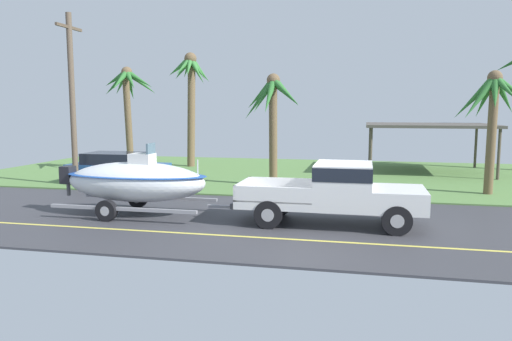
# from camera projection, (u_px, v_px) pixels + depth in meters

# --- Properties ---
(ground) EXTENTS (36.00, 22.00, 0.11)m
(ground) POSITION_uv_depth(u_px,v_px,m) (330.00, 183.00, 22.43)
(ground) COLOR #38383D
(pickup_truck_towing) EXTENTS (5.52, 2.04, 1.80)m
(pickup_truck_towing) POSITION_uv_depth(u_px,v_px,m) (342.00, 190.00, 14.10)
(pickup_truck_towing) COLOR silver
(pickup_truck_towing) RESTS_ON ground
(boat_on_trailer) EXTENTS (5.84, 2.31, 2.28)m
(boat_on_trailer) POSITION_uv_depth(u_px,v_px,m) (135.00, 181.00, 15.48)
(boat_on_trailer) COLOR gray
(boat_on_trailer) RESTS_ON ground
(parked_sedan_near) EXTENTS (4.37, 1.95, 1.38)m
(parked_sedan_near) POSITION_uv_depth(u_px,v_px,m) (118.00, 168.00, 22.25)
(parked_sedan_near) COLOR #234C89
(parked_sedan_near) RESTS_ON ground
(carport_awning) EXTENTS (6.32, 5.46, 2.57)m
(carport_awning) POSITION_uv_depth(u_px,v_px,m) (428.00, 126.00, 25.72)
(carport_awning) COLOR #4C4238
(carport_awning) RESTS_ON ground
(palm_tree_near_right) EXTENTS (3.05, 3.18, 5.55)m
(palm_tree_near_right) POSITION_uv_depth(u_px,v_px,m) (127.00, 92.00, 25.66)
(palm_tree_near_right) COLOR brown
(palm_tree_near_right) RESTS_ON ground
(palm_tree_mid) EXTENTS (3.08, 2.53, 4.80)m
(palm_tree_mid) POSITION_uv_depth(u_px,v_px,m) (492.00, 104.00, 18.68)
(palm_tree_mid) COLOR brown
(palm_tree_mid) RESTS_ON ground
(palm_tree_far_left) EXTENTS (2.66, 2.98, 6.55)m
(palm_tree_far_left) POSITION_uv_depth(u_px,v_px,m) (191.00, 83.00, 28.09)
(palm_tree_far_left) COLOR brown
(palm_tree_far_left) RESTS_ON ground
(palm_tree_far_right) EXTENTS (2.89, 2.94, 4.83)m
(palm_tree_far_right) POSITION_uv_depth(u_px,v_px,m) (273.00, 103.00, 20.68)
(palm_tree_far_right) COLOR brown
(palm_tree_far_right) RESTS_ON ground
(utility_pole) EXTENTS (0.24, 1.80, 7.34)m
(utility_pole) POSITION_uv_depth(u_px,v_px,m) (72.00, 98.00, 20.87)
(utility_pole) COLOR brown
(utility_pole) RESTS_ON ground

